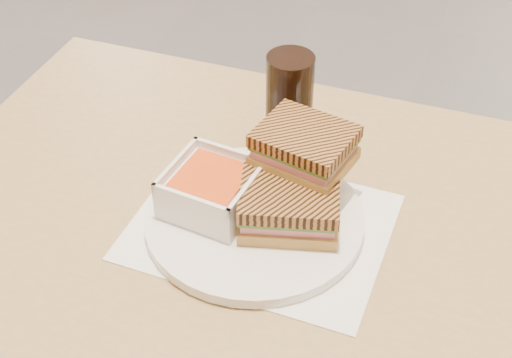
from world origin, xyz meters
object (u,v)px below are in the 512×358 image
at_px(plate, 254,219).
at_px(panini_lower, 289,205).
at_px(soup_bowl, 212,191).
at_px(cola_glass, 289,101).
at_px(main_table, 326,292).

height_order(plate, panini_lower, panini_lower).
distance_m(soup_bowl, cola_glass, 0.20).
height_order(plate, cola_glass, cola_glass).
bearing_deg(plate, panini_lower, 9.21).
bearing_deg(main_table, panini_lower, -170.57).
bearing_deg(main_table, plate, -170.67).
bearing_deg(plate, main_table, 9.33).
bearing_deg(soup_bowl, cola_glass, 78.16).
height_order(panini_lower, cola_glass, cola_glass).
bearing_deg(panini_lower, cola_glass, 109.96).
relative_size(main_table, cola_glass, 8.05).
xyz_separation_m(main_table, soup_bowl, (-0.17, -0.02, 0.16)).
relative_size(plate, cola_glass, 1.96).
height_order(main_table, panini_lower, panini_lower).
xyz_separation_m(soup_bowl, panini_lower, (0.11, 0.01, 0.00)).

